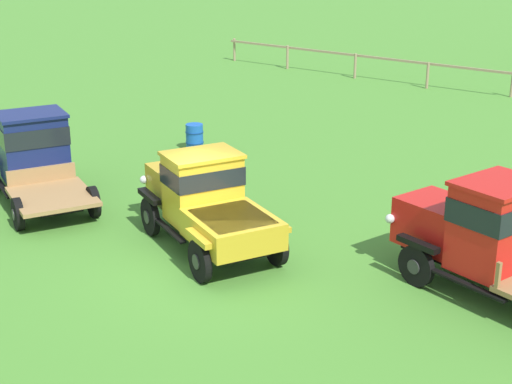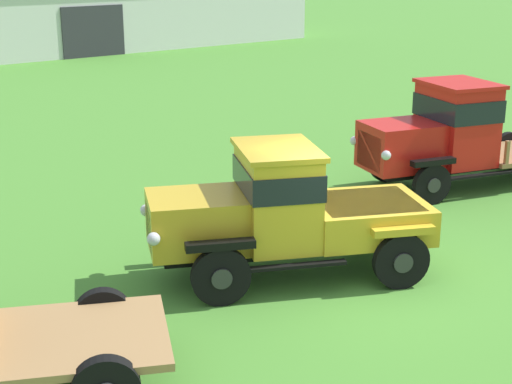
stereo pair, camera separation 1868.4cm
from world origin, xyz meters
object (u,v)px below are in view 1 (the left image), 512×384
(vintage_truck_second_in_line, at_px, (205,200))
(oil_drum_beside_row, at_px, (195,137))
(vintage_truck_midrow_center, at_px, (487,234))
(vintage_truck_foreground_near, at_px, (33,153))

(vintage_truck_second_in_line, bearing_deg, oil_drum_beside_row, 133.15)
(vintage_truck_second_in_line, xyz_separation_m, vintage_truck_midrow_center, (5.88, 1.58, 0.12))
(vintage_truck_second_in_line, xyz_separation_m, oil_drum_beside_row, (-5.29, 5.64, -0.68))
(vintage_truck_second_in_line, relative_size, vintage_truck_midrow_center, 0.86)
(vintage_truck_foreground_near, xyz_separation_m, vintage_truck_second_in_line, (5.79, 0.18, -0.10))
(vintage_truck_second_in_line, distance_m, oil_drum_beside_row, 7.76)
(vintage_truck_foreground_near, xyz_separation_m, oil_drum_beside_row, (0.51, 5.82, -0.77))
(vintage_truck_foreground_near, relative_size, oil_drum_beside_row, 6.11)
(vintage_truck_midrow_center, bearing_deg, oil_drum_beside_row, 160.00)
(vintage_truck_midrow_center, height_order, oil_drum_beside_row, vintage_truck_midrow_center)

